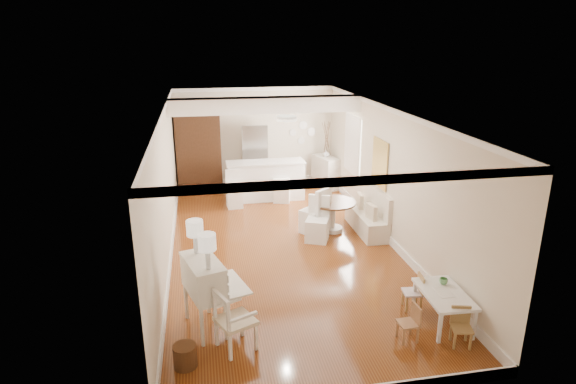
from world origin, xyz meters
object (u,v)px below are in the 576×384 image
object	(u,v)px
dining_table	(332,216)
bar_stool_left	(234,189)
slip_chair_near	(317,219)
bar_stool_right	(282,183)
kids_chair_b	(412,292)
kids_chair_c	(462,328)
gustavian_armchair	(236,319)
sideboard	(326,172)
wicker_basket	(185,356)
kids_chair_a	(408,323)
breakfast_counter	(266,180)
kids_table	(443,308)
slip_chair_far	(315,210)
fridge	(267,157)
pantry_cabinet	(199,151)
secretary_bureau	(204,295)

from	to	relation	value
dining_table	bar_stool_left	bearing A→B (deg)	135.61
slip_chair_near	bar_stool_right	distance (m)	2.65
bar_stool_left	kids_chair_b	bearing A→B (deg)	-69.19
kids_chair_c	slip_chair_near	world-z (taller)	slip_chair_near
gustavian_armchair	kids_chair_b	distance (m)	2.89
sideboard	wicker_basket	bearing A→B (deg)	-134.03
dining_table	kids_chair_a	bearing A→B (deg)	-90.46
kids_chair_b	breakfast_counter	size ratio (longest dim) A/B	0.29
kids_table	kids_chair_a	size ratio (longest dim) A/B	1.85
breakfast_counter	bar_stool_left	xyz separation A→B (m)	(-0.87, -0.49, -0.04)
kids_chair_c	slip_chair_near	bearing A→B (deg)	120.64
slip_chair_far	fridge	bearing A→B (deg)	-121.24
sideboard	gustavian_armchair	bearing A→B (deg)	-130.40
kids_chair_a	kids_chair_b	distance (m)	0.88
kids_chair_c	bar_stool_right	distance (m)	6.71
pantry_cabinet	wicker_basket	bearing A→B (deg)	-92.32
gustavian_armchair	kids_chair_a	size ratio (longest dim) A/B	1.61
wicker_basket	dining_table	xyz separation A→B (m)	(3.15, 4.12, 0.19)
kids_chair_a	dining_table	bearing A→B (deg)	176.72
secretary_bureau	breakfast_counter	bearing A→B (deg)	56.63
breakfast_counter	secretary_bureau	bearing A→B (deg)	-106.65
slip_chair_far	kids_table	bearing A→B (deg)	65.94
gustavian_armchair	sideboard	world-z (taller)	gustavian_armchair
kids_chair_c	bar_stool_right	world-z (taller)	bar_stool_right
bar_stool_right	wicker_basket	bearing A→B (deg)	-94.19
gustavian_armchair	bar_stool_left	bearing A→B (deg)	-28.19
breakfast_counter	fridge	bearing A→B (deg)	79.22
slip_chair_far	bar_stool_right	size ratio (longest dim) A/B	1.02
pantry_cabinet	bar_stool_right	bearing A→B (deg)	-32.87
slip_chair_near	breakfast_counter	distance (m)	2.99
secretary_bureau	fridge	size ratio (longest dim) A/B	0.62
kids_chair_c	bar_stool_left	xyz separation A→B (m)	(-2.66, 6.33, 0.19)
slip_chair_near	kids_chair_c	bearing A→B (deg)	-50.78
gustavian_armchair	kids_table	bearing A→B (deg)	-113.18
bar_stool_right	fridge	xyz separation A→B (m)	(-0.19, 1.32, 0.39)
breakfast_counter	fridge	size ratio (longest dim) A/B	1.14
kids_chair_b	kids_chair_c	world-z (taller)	kids_chair_b
secretary_bureau	dining_table	world-z (taller)	secretary_bureau
wicker_basket	bar_stool_right	distance (m)	6.76
gustavian_armchair	kids_chair_a	bearing A→B (deg)	-120.27
dining_table	slip_chair_near	distance (m)	0.65
kids_chair_a	breakfast_counter	size ratio (longest dim) A/B	0.27
kids_chair_a	sideboard	xyz separation A→B (m)	(0.73, 7.30, 0.17)
kids_table	bar_stool_left	size ratio (longest dim) A/B	1.09
secretary_bureau	kids_chair_b	world-z (taller)	secretary_bureau
dining_table	pantry_cabinet	world-z (taller)	pantry_cabinet
kids_chair_a	kids_chair_c	world-z (taller)	kids_chair_c
kids_chair_b	gustavian_armchair	bearing A→B (deg)	-72.38
secretary_bureau	bar_stool_right	xyz separation A→B (m)	(2.11, 5.49, -0.05)
bar_stool_left	sideboard	bearing A→B (deg)	20.77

